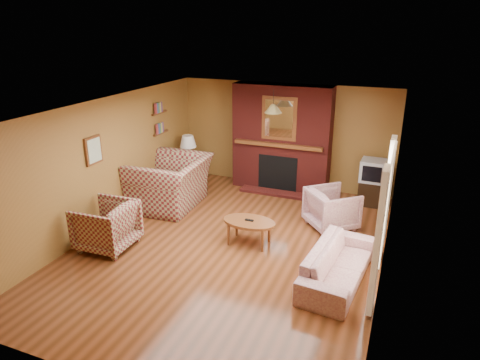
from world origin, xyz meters
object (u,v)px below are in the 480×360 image
at_px(coffee_table, 249,223).
at_px(tv_stand, 370,192).
at_px(fireplace, 281,139).
at_px(floral_sofa, 338,264).
at_px(crt_tv, 373,171).
at_px(floral_armchair, 332,209).
at_px(table_lamp, 188,147).
at_px(plaid_armchair, 106,225).
at_px(plaid_loveseat, 170,183).
at_px(side_table, 189,173).

height_order(coffee_table, tv_stand, tv_stand).
relative_size(fireplace, floral_sofa, 1.29).
bearing_deg(crt_tv, tv_stand, 90.00).
bearing_deg(coffee_table, floral_armchair, 43.93).
height_order(floral_sofa, floral_armchair, floral_armchair).
bearing_deg(floral_sofa, table_lamp, 60.94).
height_order(plaid_armchair, table_lamp, table_lamp).
bearing_deg(coffee_table, fireplace, 95.51).
distance_m(fireplace, tv_stand, 2.25).
xyz_separation_m(floral_sofa, tv_stand, (0.15, 3.15, -0.01)).
distance_m(fireplace, crt_tv, 2.10).
bearing_deg(crt_tv, plaid_loveseat, -157.40).
height_order(floral_sofa, table_lamp, table_lamp).
distance_m(table_lamp, tv_stand, 4.21).
relative_size(plaid_loveseat, crt_tv, 3.14).
bearing_deg(plaid_armchair, plaid_loveseat, 175.18).
xyz_separation_m(plaid_armchair, tv_stand, (4.00, 3.60, -0.14)).
bearing_deg(tv_stand, plaid_loveseat, -157.68).
relative_size(tv_stand, crt_tv, 1.05).
bearing_deg(floral_sofa, tv_stand, 3.22).
bearing_deg(plaid_loveseat, coffee_table, 62.65).
bearing_deg(tv_stand, crt_tv, -90.35).
distance_m(floral_armchair, crt_tv, 1.55).
xyz_separation_m(fireplace, coffee_table, (0.27, -2.76, -0.80)).
bearing_deg(floral_armchair, crt_tv, -63.36).
relative_size(floral_armchair, crt_tv, 1.65).
relative_size(plaid_armchair, floral_sofa, 0.48).
bearing_deg(floral_armchair, plaid_armchair, 81.39).
distance_m(floral_armchair, tv_stand, 1.52).
distance_m(plaid_armchair, floral_armchair, 4.08).
height_order(plaid_loveseat, side_table, plaid_loveseat).
distance_m(floral_armchair, coffee_table, 1.69).
bearing_deg(fireplace, crt_tv, -5.30).
distance_m(fireplace, plaid_loveseat, 2.68).
height_order(fireplace, side_table, fireplace).
relative_size(floral_sofa, coffee_table, 2.01).
height_order(floral_armchair, table_lamp, table_lamp).
relative_size(fireplace, plaid_armchair, 2.67).
height_order(table_lamp, tv_stand, table_lamp).
bearing_deg(side_table, floral_sofa, -35.00).
height_order(plaid_armchair, floral_sofa, plaid_armchair).
distance_m(side_table, crt_tv, 4.19).
relative_size(plaid_armchair, side_table, 1.62).
xyz_separation_m(plaid_armchair, table_lamp, (-0.15, 3.25, 0.50)).
bearing_deg(floral_armchair, floral_sofa, 152.17).
height_order(plaid_armchair, floral_armchair, plaid_armchair).
bearing_deg(plaid_armchair, coffee_table, 112.95).
distance_m(plaid_armchair, side_table, 3.26).
bearing_deg(crt_tv, side_table, -175.26).
relative_size(side_table, table_lamp, 0.87).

